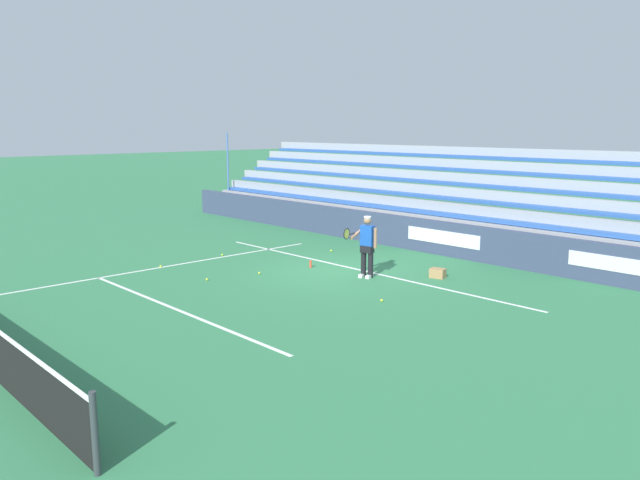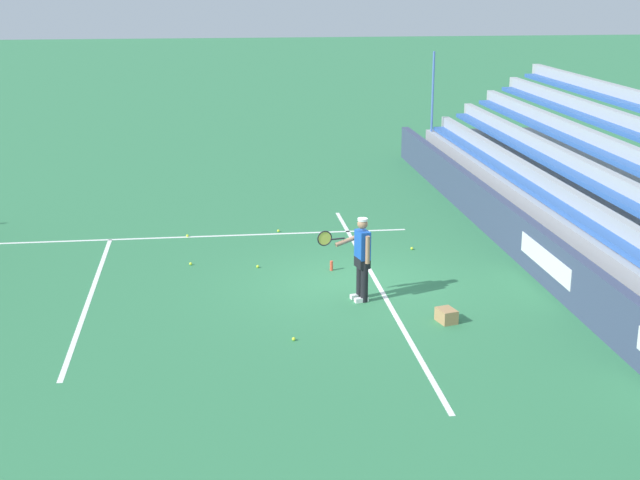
% 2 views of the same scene
% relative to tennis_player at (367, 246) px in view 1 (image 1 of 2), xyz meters
% --- Properties ---
extents(ground_plane, '(160.00, 160.00, 0.00)m').
position_rel_tennis_player_xyz_m(ground_plane, '(0.91, -0.02, -0.89)').
color(ground_plane, '#337A4C').
extents(court_baseline_white, '(12.00, 0.10, 0.01)m').
position_rel_tennis_player_xyz_m(court_baseline_white, '(0.91, -0.52, -0.89)').
color(court_baseline_white, white).
rests_on(court_baseline_white, ground).
extents(court_sideline_white, '(0.10, 12.00, 0.01)m').
position_rel_tennis_player_xyz_m(court_sideline_white, '(5.02, 3.98, -0.89)').
color(court_sideline_white, white).
rests_on(court_sideline_white, ground).
extents(court_service_line_white, '(8.22, 0.10, 0.01)m').
position_rel_tennis_player_xyz_m(court_service_line_white, '(0.91, 5.48, -0.89)').
color(court_service_line_white, white).
rests_on(court_service_line_white, ground).
extents(back_wall_sponsor_board, '(27.20, 0.25, 1.10)m').
position_rel_tennis_player_xyz_m(back_wall_sponsor_board, '(0.90, -4.09, -0.34)').
color(back_wall_sponsor_board, '#384260').
rests_on(back_wall_sponsor_board, ground).
extents(bleacher_stand, '(25.84, 4.00, 3.85)m').
position_rel_tennis_player_xyz_m(bleacher_stand, '(0.91, -6.72, -0.10)').
color(bleacher_stand, '#9EA3A8').
rests_on(bleacher_stand, ground).
extents(tennis_player, '(0.59, 1.06, 1.71)m').
position_rel_tennis_player_xyz_m(tennis_player, '(0.00, 0.00, 0.00)').
color(tennis_player, black).
rests_on(tennis_player, ground).
extents(ball_box_cardboard, '(0.46, 0.39, 0.26)m').
position_rel_tennis_player_xyz_m(ball_box_cardboard, '(-1.39, -1.41, -0.76)').
color(ball_box_cardboard, '#A87F51').
rests_on(ball_box_cardboard, ground).
extents(tennis_ball_far_left, '(0.07, 0.07, 0.07)m').
position_rel_tennis_player_xyz_m(tennis_ball_far_left, '(5.04, 3.57, -0.86)').
color(tennis_ball_far_left, '#CCE533').
rests_on(tennis_ball_far_left, ground).
extents(tennis_ball_far_right, '(0.07, 0.07, 0.07)m').
position_rel_tennis_player_xyz_m(tennis_ball_far_right, '(2.72, 3.45, -0.86)').
color(tennis_ball_far_right, '#CCE533').
rests_on(tennis_ball_far_right, ground).
extents(tennis_ball_stray_back, '(0.07, 0.07, 0.07)m').
position_rel_tennis_player_xyz_m(tennis_ball_stray_back, '(2.33, 1.95, -0.86)').
color(tennis_ball_stray_back, '#CCE533').
rests_on(tennis_ball_stray_back, ground).
extents(tennis_ball_near_player, '(0.07, 0.07, 0.07)m').
position_rel_tennis_player_xyz_m(tennis_ball_near_player, '(3.26, -1.81, -0.86)').
color(tennis_ball_near_player, '#CCE533').
rests_on(tennis_ball_near_player, ground).
extents(tennis_ball_on_baseline, '(0.07, 0.07, 0.07)m').
position_rel_tennis_player_xyz_m(tennis_ball_on_baseline, '(5.19, 1.25, -0.86)').
color(tennis_ball_on_baseline, '#CCE533').
rests_on(tennis_ball_on_baseline, ground).
extents(tennis_ball_by_box, '(0.07, 0.07, 0.07)m').
position_rel_tennis_player_xyz_m(tennis_ball_by_box, '(-1.93, 1.55, -0.86)').
color(tennis_ball_by_box, '#CCE533').
rests_on(tennis_ball_by_box, ground).
extents(water_bottle, '(0.07, 0.07, 0.22)m').
position_rel_tennis_player_xyz_m(water_bottle, '(1.95, 0.33, -0.78)').
color(water_bottle, '#EA4C33').
rests_on(water_bottle, ground).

